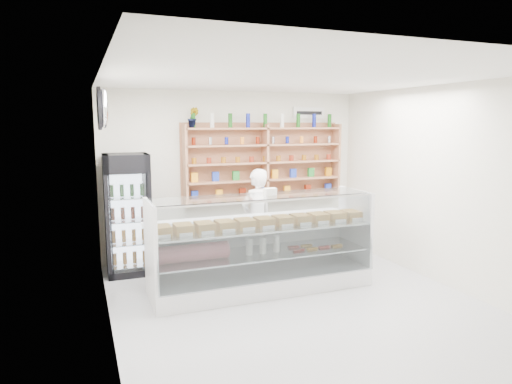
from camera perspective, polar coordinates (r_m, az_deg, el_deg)
name	(u,v)px	position (r m, az deg, el deg)	size (l,w,h in m)	color
room	(300,195)	(5.57, 5.56, -0.39)	(5.00, 5.00, 5.00)	#A1A1A6
display_counter	(261,263)	(6.34, 0.65, -8.91)	(3.02, 0.90, 1.32)	white
shop_worker	(257,219)	(7.17, 0.08, -3.33)	(0.57, 0.38, 1.57)	white
drinks_cooler	(128,214)	(7.13, -15.74, -2.67)	(0.67, 0.65, 1.82)	black
wall_shelving	(265,163)	(7.87, 1.15, 3.68)	(2.84, 0.28, 1.33)	#AF7652
potted_plant	(193,118)	(7.46, -7.87, 9.20)	(0.18, 0.14, 0.32)	#1E6626
security_mirror	(103,108)	(6.12, -18.54, 9.87)	(0.15, 0.50, 0.50)	silver
wall_sign	(309,113)	(8.34, 6.63, 9.79)	(0.62, 0.03, 0.20)	white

